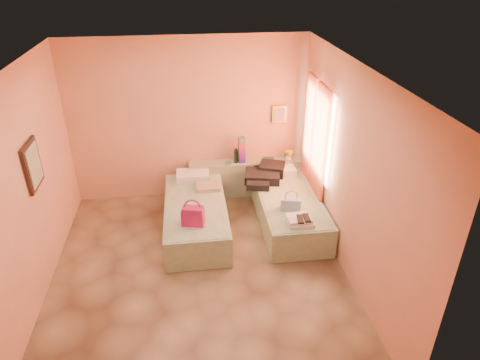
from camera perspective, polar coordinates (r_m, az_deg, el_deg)
The scene contains 16 objects.
ground at distance 6.09m, azimuth -5.42°, elevation -12.21°, with size 4.50×4.50×0.00m, color tan.
room_walls at distance 5.64m, azimuth -4.44°, elevation 5.76°, with size 4.02×4.51×2.81m.
headboard_ledge at distance 7.72m, azimuth 0.91°, elevation 0.38°, with size 2.05×0.30×0.65m, color #969C7F.
bed_left at distance 6.78m, azimuth -5.90°, elevation -4.84°, with size 0.90×2.00×0.50m, color #AAC59F.
bed_right at distance 6.96m, azimuth 6.48°, elevation -3.93°, with size 0.90×2.00×0.50m, color #AAC59F.
water_bottle at distance 7.46m, azimuth -0.54°, elevation 3.24°, with size 0.07×0.07×0.26m, color #153B24.
rainbow_box at distance 7.43m, azimuth 0.21°, elevation 4.05°, with size 0.10×0.10×0.47m, color #B6165E.
small_dish at distance 7.46m, azimuth -1.56°, elevation 2.27°, with size 0.12×0.12×0.03m, color #498766.
green_book at distance 7.60m, azimuth 3.84°, elevation 2.76°, with size 0.20×0.14×0.03m, color #254528.
flower_vase at distance 7.62m, azimuth 6.48°, elevation 3.51°, with size 0.18×0.18×0.23m, color white.
magenta_handbag at distance 6.08m, azimuth -6.29°, elevation -4.73°, with size 0.31×0.17×0.29m, color #B6165E.
khaki_garment at distance 7.01m, azimuth -4.30°, elevation -0.87°, with size 0.38×0.30×0.07m, color tan.
clothes_pile at distance 7.22m, azimuth 3.40°, elevation 0.66°, with size 0.63×0.63×0.19m, color black.
blue_handbag at distance 6.44m, azimuth 6.78°, elevation -3.24°, with size 0.30×0.13×0.19m, color #446CA4.
towel_stack at distance 6.17m, azimuth 8.05°, elevation -5.38°, with size 0.35×0.30×0.10m, color white.
sandal_pair at distance 6.10m, azimuth 8.48°, elevation -5.13°, with size 0.16×0.22×0.02m, color black.
Camera 1 is at (-0.06, -4.63, 3.95)m, focal length 32.00 mm.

